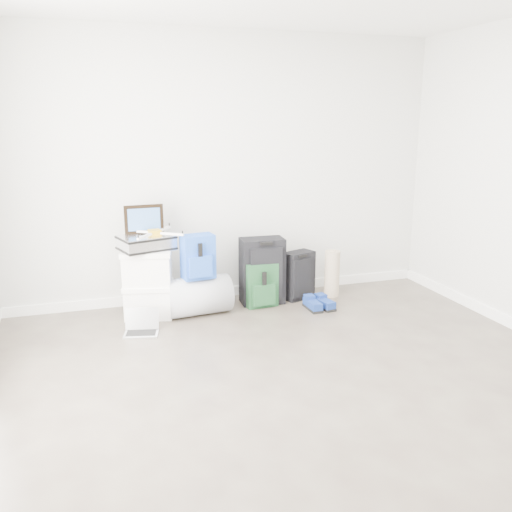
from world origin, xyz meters
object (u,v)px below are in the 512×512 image
object	(u,v)px
duffel_bag	(199,296)
carry_on	(299,275)
briefcase	(146,243)
large_suitcase	(262,271)
laptop	(142,327)
boxes_stack	(148,283)

from	to	relation	value
duffel_bag	carry_on	world-z (taller)	carry_on
briefcase	large_suitcase	size ratio (longest dim) A/B	0.69
large_suitcase	duffel_bag	bearing A→B (deg)	-165.33
laptop	large_suitcase	bearing A→B (deg)	32.01
briefcase	duffel_bag	xyz separation A→B (m)	(0.46, -0.11, -0.54)
duffel_bag	large_suitcase	xyz separation A→B (m)	(0.70, 0.14, 0.15)
duffel_bag	carry_on	xyz separation A→B (m)	(1.10, 0.15, 0.07)
boxes_stack	duffel_bag	distance (m)	0.50
briefcase	large_suitcase	bearing A→B (deg)	-14.90
boxes_stack	duffel_bag	bearing A→B (deg)	-0.19
duffel_bag	large_suitcase	distance (m)	0.73
boxes_stack	briefcase	xyz separation A→B (m)	(0.00, 0.00, 0.39)
carry_on	laptop	bearing A→B (deg)	174.24
briefcase	carry_on	size ratio (longest dim) A/B	0.93
briefcase	carry_on	world-z (taller)	briefcase
carry_on	briefcase	bearing A→B (deg)	160.57
large_suitcase	carry_on	xyz separation A→B (m)	(0.40, 0.01, -0.09)
duffel_bag	carry_on	distance (m)	1.11
carry_on	laptop	xyz separation A→B (m)	(-1.68, -0.46, -0.20)
large_suitcase	laptop	size ratio (longest dim) A/B	2.02
large_suitcase	carry_on	bearing A→B (deg)	4.96
boxes_stack	large_suitcase	world-z (taller)	large_suitcase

